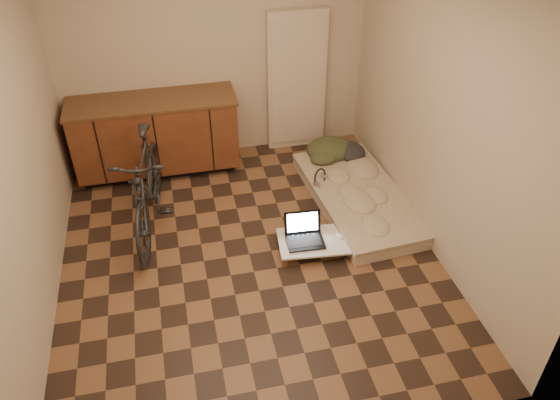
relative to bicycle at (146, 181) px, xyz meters
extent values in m
cube|color=brown|center=(0.88, -0.64, -0.56)|extent=(3.50, 4.00, 0.00)
cube|color=#C0AF94|center=(0.88, 1.36, 0.74)|extent=(3.50, 0.00, 2.60)
cube|color=#C0AF94|center=(0.88, -2.64, 0.74)|extent=(3.50, 0.00, 2.60)
cube|color=#C0AF94|center=(-0.87, -0.64, 0.74)|extent=(0.00, 4.00, 2.60)
cube|color=#C0AF94|center=(2.63, -0.64, 0.74)|extent=(0.00, 4.00, 2.60)
cube|color=black|center=(0.13, 1.10, -0.51)|extent=(1.70, 0.48, 0.10)
cube|color=#502716|center=(0.13, 1.06, -0.07)|extent=(1.80, 0.60, 0.78)
cube|color=#54361F|center=(0.13, 1.06, 0.34)|extent=(1.84, 0.62, 0.03)
cube|color=beige|center=(1.83, 1.30, 0.29)|extent=(0.70, 0.10, 1.70)
imported|color=black|center=(0.00, 0.00, 0.00)|extent=(0.74, 1.77, 1.11)
cube|color=beige|center=(2.18, -0.09, -0.50)|extent=(1.00, 1.89, 0.12)
cube|color=beige|center=(2.18, -0.09, -0.42)|extent=(1.02, 1.92, 0.04)
cube|color=brown|center=(1.17, -0.89, -0.51)|extent=(0.04, 0.04, 0.10)
cube|color=brown|center=(1.21, -0.49, -0.51)|extent=(0.04, 0.04, 0.10)
cube|color=brown|center=(1.82, -0.95, -0.51)|extent=(0.04, 0.04, 0.10)
cube|color=brown|center=(1.86, -0.56, -0.51)|extent=(0.04, 0.04, 0.10)
cube|color=silver|center=(1.52, -0.72, -0.45)|extent=(0.75, 0.53, 0.02)
cube|color=black|center=(1.41, -0.73, -0.43)|extent=(0.37, 0.27, 0.02)
cube|color=black|center=(1.42, -0.58, -0.31)|extent=(0.36, 0.09, 0.23)
cube|color=white|center=(1.42, -0.58, -0.31)|extent=(0.30, 0.07, 0.18)
ellipsoid|color=white|center=(1.76, -0.73, -0.42)|extent=(0.08, 0.10, 0.03)
camera|label=1|loc=(0.29, -4.55, 2.99)|focal=35.00mm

